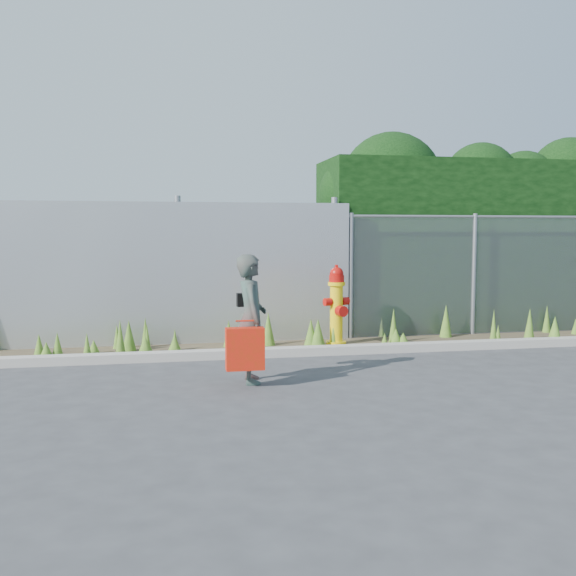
% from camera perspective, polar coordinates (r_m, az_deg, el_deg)
% --- Properties ---
extents(ground, '(80.00, 80.00, 0.00)m').
position_cam_1_polar(ground, '(7.43, 4.39, -8.61)').
color(ground, '#3A3A3C').
rests_on(ground, ground).
extents(curb, '(16.00, 0.22, 0.12)m').
position_cam_1_polar(curb, '(9.13, 1.37, -5.64)').
color(curb, '#A29B92').
rests_on(curb, ground).
extents(weed_strip, '(16.00, 1.29, 0.55)m').
position_cam_1_polar(weed_strip, '(9.61, -3.67, -4.60)').
color(weed_strip, '#463A28').
rests_on(weed_strip, ground).
extents(corrugated_fence, '(8.50, 0.21, 2.30)m').
position_cam_1_polar(corrugated_fence, '(10.07, -18.53, 1.09)').
color(corrugated_fence, '#A2A4A8').
rests_on(corrugated_fence, ground).
extents(chainlink_fence, '(6.50, 0.07, 2.05)m').
position_cam_1_polar(chainlink_fence, '(11.74, 20.74, 1.21)').
color(chainlink_fence, gray).
rests_on(chainlink_fence, ground).
extents(hedge, '(7.44, 2.08, 3.53)m').
position_cam_1_polar(hedge, '(12.69, 19.09, 5.73)').
color(hedge, black).
rests_on(hedge, ground).
extents(fire_hydrant, '(0.42, 0.37, 1.25)m').
position_cam_1_polar(fire_hydrant, '(9.86, 4.34, -1.65)').
color(fire_hydrant, yellow).
rests_on(fire_hydrant, ground).
extents(woman, '(0.36, 0.55, 1.49)m').
position_cam_1_polar(woman, '(7.44, -3.30, -2.74)').
color(woman, '#10685A').
rests_on(woman, ground).
extents(red_tote_bag, '(0.43, 0.16, 0.56)m').
position_cam_1_polar(red_tote_bag, '(7.18, -3.85, -5.41)').
color(red_tote_bag, '#B7280A').
extents(black_shoulder_bag, '(0.21, 0.09, 0.16)m').
position_cam_1_polar(black_shoulder_bag, '(7.67, -3.77, -1.05)').
color(black_shoulder_bag, black).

